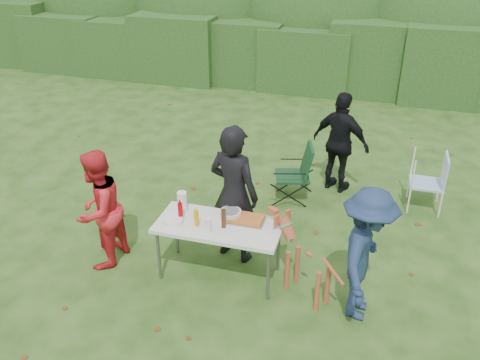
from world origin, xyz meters
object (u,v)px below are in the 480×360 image
(child, at_px, (365,255))
(lawn_chair, at_px, (427,181))
(person_cook, at_px, (234,194))
(camping_chair, at_px, (292,173))
(paper_towel_roll, at_px, (182,202))
(folding_table, at_px, (219,228))
(beer_bottle, at_px, (224,219))
(ketchup_bottle, at_px, (180,211))
(person_red_jacket, at_px, (99,210))
(dog, at_px, (308,264))
(person_black_puffy, at_px, (341,143))
(mustard_bottle, at_px, (196,218))

(child, height_order, lawn_chair, child)
(person_cook, bearing_deg, camping_chair, -89.75)
(paper_towel_roll, bearing_deg, camping_chair, 61.91)
(folding_table, relative_size, beer_bottle, 6.25)
(camping_chair, bearing_deg, child, 102.47)
(folding_table, xyz_separation_m, lawn_chair, (2.48, 2.42, -0.24))
(person_cook, distance_m, paper_towel_roll, 0.65)
(person_cook, relative_size, camping_chair, 1.98)
(lawn_chair, relative_size, ketchup_bottle, 4.06)
(person_red_jacket, xyz_separation_m, paper_towel_roll, (0.98, 0.33, 0.09))
(folding_table, height_order, paper_towel_roll, paper_towel_roll)
(dog, xyz_separation_m, camping_chair, (-0.61, 2.19, 0.01))
(person_black_puffy, height_order, ketchup_bottle, person_black_puffy)
(mustard_bottle, bearing_deg, paper_towel_roll, 136.89)
(person_red_jacket, bearing_deg, person_cook, 115.35)
(person_black_puffy, relative_size, child, 1.04)
(paper_towel_roll, bearing_deg, ketchup_bottle, -74.85)
(child, height_order, mustard_bottle, child)
(lawn_chair, xyz_separation_m, ketchup_bottle, (-2.96, -2.44, 0.40))
(dog, bearing_deg, folding_table, 28.91)
(ketchup_bottle, bearing_deg, child, -4.90)
(folding_table, height_order, dog, dog)
(person_cook, relative_size, lawn_chair, 2.06)
(dog, xyz_separation_m, mustard_bottle, (-1.35, 0.00, 0.38))
(person_cook, bearing_deg, child, 173.98)
(child, xyz_separation_m, beer_bottle, (-1.64, 0.16, 0.07))
(person_red_jacket, xyz_separation_m, lawn_chair, (3.98, 2.58, -0.33))
(lawn_chair, height_order, ketchup_bottle, ketchup_bottle)
(person_red_jacket, xyz_separation_m, child, (3.22, -0.05, 0.01))
(person_red_jacket, bearing_deg, mustard_bottle, 97.29)
(child, bearing_deg, dog, 85.35)
(folding_table, bearing_deg, camping_chair, 76.58)
(person_cook, height_order, ketchup_bottle, person_cook)
(camping_chair, relative_size, lawn_chair, 1.04)
(ketchup_bottle, bearing_deg, person_black_puffy, 58.69)
(person_red_jacket, relative_size, person_black_puffy, 0.95)
(mustard_bottle, bearing_deg, lawn_chair, 42.75)
(person_black_puffy, bearing_deg, beer_bottle, 91.22)
(person_cook, height_order, person_red_jacket, person_cook)
(person_red_jacket, distance_m, mustard_bottle, 1.26)
(person_red_jacket, distance_m, dog, 2.63)
(person_cook, height_order, child, person_cook)
(folding_table, distance_m, beer_bottle, 0.19)
(folding_table, height_order, beer_bottle, beer_bottle)
(person_cook, relative_size, person_red_jacket, 1.18)
(person_red_jacket, relative_size, lawn_chair, 1.74)
(camping_chair, bearing_deg, mustard_bottle, 55.74)
(person_red_jacket, relative_size, beer_bottle, 6.48)
(person_cook, relative_size, person_black_puffy, 1.13)
(person_red_jacket, relative_size, child, 0.99)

